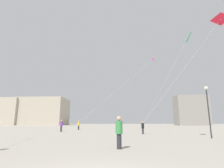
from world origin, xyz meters
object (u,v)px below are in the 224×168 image
Objects in this scene: person_in_purple at (61,125)px; lamppost_east at (208,103)px; person_in_black at (143,127)px; person_in_yellow at (79,125)px; building_right_hall at (191,110)px; person_in_green at (119,131)px; kite_magenta_diamond at (151,61)px; kite_emerald_delta at (187,39)px; building_left_hall at (5,112)px; kite_crimson_delta at (219,21)px; building_centre_hall at (44,112)px.

lamppost_east is at bearing 130.89° from person_in_purple.
person_in_yellow is at bearing -112.12° from person_in_black.
building_right_hall is at bearing 179.52° from person_in_black.
person_in_purple is 20.52m from person_in_green.
kite_magenta_diamond is at bearing -164.51° from person_in_purple.
lamppost_east is (1.69, 0.68, -6.45)m from kite_emerald_delta.
person_in_green is at bearing -141.89° from person_in_yellow.
person_in_green reaches higher than person_in_yellow.
person_in_yellow is 7.17m from person_in_purple.
kite_magenta_diamond is at bearing -37.49° from building_left_hall.
person_in_green is 0.14× the size of kite_crimson_delta.
building_right_hall is at bearing 71.22° from kite_crimson_delta.
person_in_purple is at bearing 143.17° from kite_emerald_delta.
kite_emerald_delta is (16.16, -12.10, 8.79)m from person_in_purple.
kite_crimson_delta is at bearing -55.15° from building_centre_hall.
person_in_purple is 0.10× the size of building_left_hall.
kite_crimson_delta is (9.21, -3.74, 12.66)m from person_in_black.
kite_crimson_delta reaches higher than lamppost_east.
building_right_hall is (21.78, 64.03, -6.80)m from kite_crimson_delta.
lamppost_east is (-3.62, -2.23, -10.17)m from kite_crimson_delta.
kite_magenta_diamond is 52.19m from building_right_hall.
person_in_yellow is at bearing -117.08° from person_in_purple.
building_left_hall is at bearing -51.50° from person_in_green.
kite_emerald_delta is 23.41m from kite_magenta_diamond.
person_in_yellow is at bearing 131.83° from lamppost_east.
building_left_hall is at bearing 131.32° from kite_emerald_delta.
kite_magenta_diamond reaches higher than person_in_yellow.
person_in_yellow is at bearing 141.12° from kite_crimson_delta.
person_in_purple reaches higher than person_in_yellow.
person_in_yellow is 0.99× the size of person_in_green.
person_in_purple is 69.44m from building_centre_hall.
building_centre_hall is (-50.22, 72.13, -6.79)m from kite_crimson_delta.
building_centre_hall is 4.59× the size of lamppost_east.
kite_magenta_diamond is (15.65, 3.55, 14.49)m from person_in_yellow.
person_in_green is 0.11× the size of kite_magenta_diamond.
person_in_black is at bearing 139.48° from person_in_purple.
person_in_yellow is at bearing 127.78° from kite_emerald_delta.
person_in_black is 0.17× the size of kite_emerald_delta.
building_centre_hall is at bearing 124.85° from kite_crimson_delta.
kite_magenta_diamond is (16.97, 10.59, 14.48)m from person_in_purple.
building_left_hall is at bearing -68.32° from person_in_purple.
kite_magenta_diamond is 0.73× the size of building_centre_hall.
lamppost_east is (17.85, -11.42, 2.34)m from person_in_purple.
kite_crimson_delta is 0.73× the size of building_left_hall.
building_centre_hall reaches higher than person_in_green.
lamppost_east is (64.61, -70.90, -3.23)m from building_left_hall.
building_right_hall is at bearing 69.03° from lamppost_east.
lamppost_east is (0.88, -22.02, -12.14)m from kite_magenta_diamond.
lamppost_east reaches higher than person_in_yellow.
person_in_yellow is 25.78m from kite_emerald_delta.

